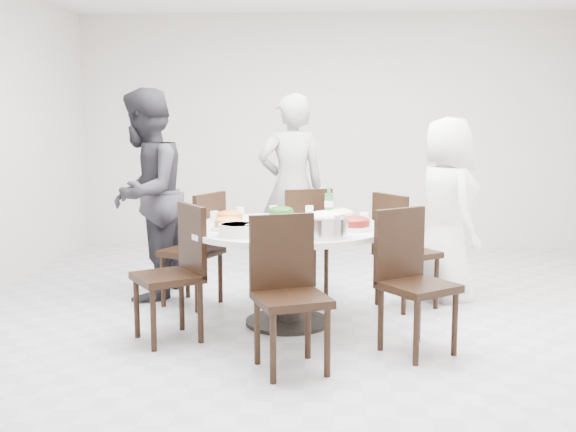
{
  "coord_description": "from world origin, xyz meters",
  "views": [
    {
      "loc": [
        -0.07,
        -5.18,
        1.52
      ],
      "look_at": [
        -0.33,
        -0.17,
        0.82
      ],
      "focal_mm": 42.0,
      "sensor_mm": 36.0,
      "label": 1
    }
  ],
  "objects_px": {
    "diner_middle": "(291,187)",
    "beverage_bottle": "(329,202)",
    "chair_n": "(302,240)",
    "soup_bowl": "(238,230)",
    "chair_sw": "(167,274)",
    "chair_s": "(291,295)",
    "diner_right": "(446,209)",
    "rice_bowl": "(326,227)",
    "dining_table": "(288,275)",
    "chair_se": "(418,283)",
    "chair_ne": "(407,250)",
    "chair_nw": "(191,249)",
    "diner_left": "(146,194)"
  },
  "relations": [
    {
      "from": "diner_middle",
      "to": "soup_bowl",
      "type": "xyz_separation_m",
      "value": [
        -0.28,
        -1.97,
        -0.1
      ]
    },
    {
      "from": "chair_sw",
      "to": "rice_bowl",
      "type": "xyz_separation_m",
      "value": [
        1.1,
        -0.01,
        0.34
      ]
    },
    {
      "from": "chair_n",
      "to": "diner_middle",
      "type": "xyz_separation_m",
      "value": [
        -0.12,
        0.57,
        0.42
      ]
    },
    {
      "from": "diner_right",
      "to": "chair_sw",
      "type": "bearing_deg",
      "value": 102.88
    },
    {
      "from": "dining_table",
      "to": "diner_right",
      "type": "bearing_deg",
      "value": 31.48
    },
    {
      "from": "diner_middle",
      "to": "beverage_bottle",
      "type": "height_order",
      "value": "diner_middle"
    },
    {
      "from": "chair_n",
      "to": "beverage_bottle",
      "type": "height_order",
      "value": "beverage_bottle"
    },
    {
      "from": "chair_se",
      "to": "diner_middle",
      "type": "xyz_separation_m",
      "value": [
        -0.93,
        2.14,
        0.42
      ]
    },
    {
      "from": "chair_sw",
      "to": "diner_left",
      "type": "bearing_deg",
      "value": 166.98
    },
    {
      "from": "chair_ne",
      "to": "chair_n",
      "type": "height_order",
      "value": "same"
    },
    {
      "from": "chair_nw",
      "to": "diner_right",
      "type": "relative_size",
      "value": 0.61
    },
    {
      "from": "chair_ne",
      "to": "chair_s",
      "type": "bearing_deg",
      "value": 116.17
    },
    {
      "from": "chair_n",
      "to": "chair_nw",
      "type": "xyz_separation_m",
      "value": [
        -0.91,
        -0.47,
        0.0
      ]
    },
    {
      "from": "chair_ne",
      "to": "diner_middle",
      "type": "distance_m",
      "value": 1.48
    },
    {
      "from": "rice_bowl",
      "to": "soup_bowl",
      "type": "distance_m",
      "value": 0.6
    },
    {
      "from": "dining_table",
      "to": "chair_nw",
      "type": "xyz_separation_m",
      "value": [
        -0.83,
        0.49,
        0.1
      ]
    },
    {
      "from": "diner_middle",
      "to": "soup_bowl",
      "type": "relative_size",
      "value": 6.77
    },
    {
      "from": "diner_right",
      "to": "soup_bowl",
      "type": "distance_m",
      "value": 2.06
    },
    {
      "from": "beverage_bottle",
      "to": "chair_sw",
      "type": "bearing_deg",
      "value": -139.28
    },
    {
      "from": "dining_table",
      "to": "chair_sw",
      "type": "relative_size",
      "value": 1.58
    },
    {
      "from": "chair_n",
      "to": "beverage_bottle",
      "type": "relative_size",
      "value": 3.92
    },
    {
      "from": "chair_ne",
      "to": "beverage_bottle",
      "type": "xyz_separation_m",
      "value": [
        -0.65,
        0.02,
        0.4
      ]
    },
    {
      "from": "chair_sw",
      "to": "diner_middle",
      "type": "relative_size",
      "value": 0.53
    },
    {
      "from": "chair_s",
      "to": "diner_left",
      "type": "height_order",
      "value": "diner_left"
    },
    {
      "from": "chair_n",
      "to": "soup_bowl",
      "type": "distance_m",
      "value": 1.49
    },
    {
      "from": "diner_right",
      "to": "beverage_bottle",
      "type": "height_order",
      "value": "diner_right"
    },
    {
      "from": "chair_s",
      "to": "diner_left",
      "type": "bearing_deg",
      "value": 106.98
    },
    {
      "from": "beverage_bottle",
      "to": "rice_bowl",
      "type": "bearing_deg",
      "value": -91.75
    },
    {
      "from": "chair_sw",
      "to": "chair_se",
      "type": "xyz_separation_m",
      "value": [
        1.71,
        -0.18,
        0.0
      ]
    },
    {
      "from": "diner_right",
      "to": "rice_bowl",
      "type": "height_order",
      "value": "diner_right"
    },
    {
      "from": "chair_n",
      "to": "chair_s",
      "type": "height_order",
      "value": "same"
    },
    {
      "from": "dining_table",
      "to": "chair_se",
      "type": "relative_size",
      "value": 1.58
    },
    {
      "from": "chair_sw",
      "to": "beverage_bottle",
      "type": "relative_size",
      "value": 3.92
    },
    {
      "from": "chair_se",
      "to": "diner_right",
      "type": "height_order",
      "value": "diner_right"
    },
    {
      "from": "chair_sw",
      "to": "diner_right",
      "type": "xyz_separation_m",
      "value": [
        2.13,
        1.24,
        0.31
      ]
    },
    {
      "from": "chair_n",
      "to": "chair_sw",
      "type": "xyz_separation_m",
      "value": [
        -0.89,
        -1.4,
        0.0
      ]
    },
    {
      "from": "diner_middle",
      "to": "beverage_bottle",
      "type": "bearing_deg",
      "value": 93.46
    },
    {
      "from": "beverage_bottle",
      "to": "soup_bowl",
      "type": "bearing_deg",
      "value": -122.83
    },
    {
      "from": "chair_s",
      "to": "chair_n",
      "type": "bearing_deg",
      "value": 68.56
    },
    {
      "from": "chair_n",
      "to": "chair_sw",
      "type": "height_order",
      "value": "same"
    },
    {
      "from": "chair_nw",
      "to": "diner_middle",
      "type": "height_order",
      "value": "diner_middle"
    },
    {
      "from": "chair_n",
      "to": "diner_right",
      "type": "relative_size",
      "value": 0.61
    },
    {
      "from": "rice_bowl",
      "to": "beverage_bottle",
      "type": "relative_size",
      "value": 1.27
    },
    {
      "from": "dining_table",
      "to": "chair_n",
      "type": "height_order",
      "value": "chair_n"
    },
    {
      "from": "dining_table",
      "to": "soup_bowl",
      "type": "xyz_separation_m",
      "value": [
        -0.32,
        -0.44,
        0.42
      ]
    },
    {
      "from": "beverage_bottle",
      "to": "chair_n",
      "type": "bearing_deg",
      "value": 118.49
    },
    {
      "from": "chair_sw",
      "to": "chair_se",
      "type": "relative_size",
      "value": 1.0
    },
    {
      "from": "diner_right",
      "to": "dining_table",
      "type": "bearing_deg",
      "value": 104.19
    },
    {
      "from": "chair_sw",
      "to": "chair_s",
      "type": "bearing_deg",
      "value": 24.92
    },
    {
      "from": "chair_s",
      "to": "diner_middle",
      "type": "distance_m",
      "value": 2.54
    }
  ]
}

